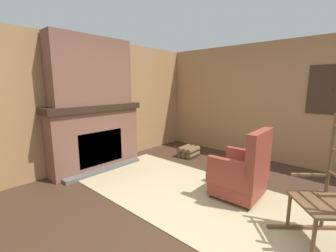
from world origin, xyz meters
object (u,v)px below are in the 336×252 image
firewood_stack (188,151)px  armchair (242,173)px  oil_lamp_vase (60,101)px  storage_case (112,100)px  rocking_chair (326,204)px  decorative_plate_on_mantel (91,99)px

firewood_stack → armchair: bearing=-31.4°
oil_lamp_vase → storage_case: 1.02m
armchair → rocking_chair: size_ratio=0.77×
rocking_chair → oil_lamp_vase: bearing=-25.7°
oil_lamp_vase → armchair: bearing=26.3°
armchair → oil_lamp_vase: oil_lamp_vase is taller
rocking_chair → firewood_stack: 3.02m
storage_case → decorative_plate_on_mantel: decorative_plate_on_mantel is taller
firewood_stack → rocking_chair: bearing=-27.4°
oil_lamp_vase → storage_case: size_ratio=1.25×
rocking_chair → armchair: bearing=-60.0°
rocking_chair → storage_case: 3.71m
firewood_stack → oil_lamp_vase: size_ratio=1.58×
decorative_plate_on_mantel → rocking_chair: bearing=5.7°
firewood_stack → oil_lamp_vase: 2.77m
rocking_chair → storage_case: size_ratio=5.63×
firewood_stack → decorative_plate_on_mantel: bearing=-118.9°
armchair → storage_case: size_ratio=4.34×
firewood_stack → storage_case: storage_case is taller
rocking_chair → oil_lamp_vase: 3.83m
armchair → decorative_plate_on_mantel: 2.89m
armchair → oil_lamp_vase: 3.06m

